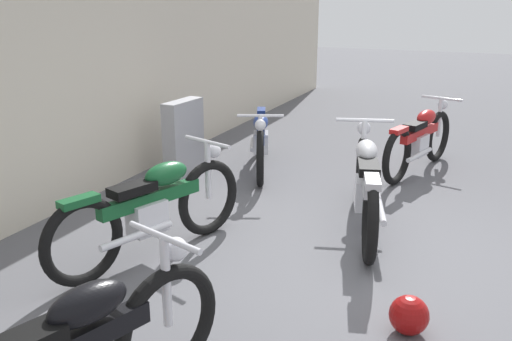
{
  "coord_description": "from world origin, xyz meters",
  "views": [
    {
      "loc": [
        -4.6,
        -0.93,
        2.26
      ],
      "look_at": [
        0.4,
        1.23,
        0.55
      ],
      "focal_mm": 39.63,
      "sensor_mm": 36.0,
      "label": 1
    }
  ],
  "objects_px": {
    "motorcycle_green": "(153,208)",
    "motorcycle_red": "(420,139)",
    "stone_marker": "(184,138)",
    "motorcycle_blue": "(261,139)",
    "helmet": "(409,315)",
    "motorcycle_silver": "(366,184)"
  },
  "relations": [
    {
      "from": "stone_marker",
      "to": "motorcycle_green",
      "type": "distance_m",
      "value": 2.41
    },
    {
      "from": "motorcycle_green",
      "to": "stone_marker",
      "type": "bearing_deg",
      "value": 42.67
    },
    {
      "from": "motorcycle_red",
      "to": "motorcycle_blue",
      "type": "bearing_deg",
      "value": 127.15
    },
    {
      "from": "motorcycle_green",
      "to": "motorcycle_blue",
      "type": "height_order",
      "value": "motorcycle_green"
    },
    {
      "from": "motorcycle_silver",
      "to": "stone_marker",
      "type": "bearing_deg",
      "value": 55.49
    },
    {
      "from": "stone_marker",
      "to": "motorcycle_blue",
      "type": "height_order",
      "value": "stone_marker"
    },
    {
      "from": "motorcycle_red",
      "to": "stone_marker",
      "type": "bearing_deg",
      "value": 130.64
    },
    {
      "from": "stone_marker",
      "to": "motorcycle_green",
      "type": "xyz_separation_m",
      "value": [
        -2.2,
        -0.98,
        -0.03
      ]
    },
    {
      "from": "motorcycle_blue",
      "to": "motorcycle_red",
      "type": "height_order",
      "value": "motorcycle_red"
    },
    {
      "from": "motorcycle_silver",
      "to": "motorcycle_green",
      "type": "relative_size",
      "value": 1.05
    },
    {
      "from": "helmet",
      "to": "motorcycle_red",
      "type": "relative_size",
      "value": 0.14
    },
    {
      "from": "stone_marker",
      "to": "motorcycle_red",
      "type": "bearing_deg",
      "value": -64.37
    },
    {
      "from": "stone_marker",
      "to": "motorcycle_blue",
      "type": "relative_size",
      "value": 0.52
    },
    {
      "from": "motorcycle_green",
      "to": "motorcycle_red",
      "type": "bearing_deg",
      "value": -8.22
    },
    {
      "from": "motorcycle_red",
      "to": "motorcycle_green",
      "type": "bearing_deg",
      "value": 168.03
    },
    {
      "from": "motorcycle_blue",
      "to": "motorcycle_red",
      "type": "xyz_separation_m",
      "value": [
        0.79,
        -1.93,
        0.01
      ]
    },
    {
      "from": "helmet",
      "to": "motorcycle_silver",
      "type": "relative_size",
      "value": 0.13
    },
    {
      "from": "helmet",
      "to": "motorcycle_silver",
      "type": "bearing_deg",
      "value": 22.58
    },
    {
      "from": "motorcycle_green",
      "to": "motorcycle_red",
      "type": "relative_size",
      "value": 1.03
    },
    {
      "from": "motorcycle_green",
      "to": "motorcycle_blue",
      "type": "distance_m",
      "value": 2.75
    },
    {
      "from": "stone_marker",
      "to": "motorcycle_blue",
      "type": "distance_m",
      "value": 1.01
    },
    {
      "from": "motorcycle_green",
      "to": "motorcycle_silver",
      "type": "bearing_deg",
      "value": -30.97
    }
  ]
}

